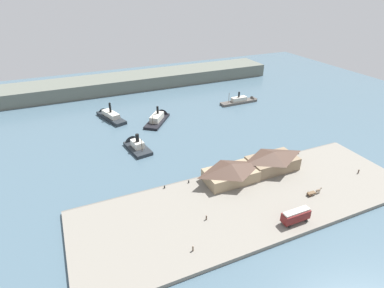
# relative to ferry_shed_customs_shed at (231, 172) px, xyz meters

# --- Properties ---
(ground_plane) EXTENTS (320.00, 320.00, 0.00)m
(ground_plane) POSITION_rel_ferry_shed_customs_shed_xyz_m (0.48, 10.03, -4.58)
(ground_plane) COLOR #476070
(quay_promenade) EXTENTS (110.00, 36.00, 1.20)m
(quay_promenade) POSITION_rel_ferry_shed_customs_shed_xyz_m (0.48, -11.97, -3.98)
(quay_promenade) COLOR gray
(quay_promenade) RESTS_ON ground
(seawall_edge) EXTENTS (110.00, 0.80, 1.00)m
(seawall_edge) POSITION_rel_ferry_shed_customs_shed_xyz_m (0.48, 6.43, -4.08)
(seawall_edge) COLOR #666159
(seawall_edge) RESTS_ON ground
(ferry_shed_customs_shed) EXTENTS (18.11, 10.54, 6.66)m
(ferry_shed_customs_shed) POSITION_rel_ferry_shed_customs_shed_xyz_m (0.00, 0.00, 0.00)
(ferry_shed_customs_shed) COLOR #998466
(ferry_shed_customs_shed) RESTS_ON quay_promenade
(ferry_shed_central_terminal) EXTENTS (18.17, 10.48, 7.02)m
(ferry_shed_central_terminal) POSITION_rel_ferry_shed_customs_shed_xyz_m (17.57, 0.42, 0.18)
(ferry_shed_central_terminal) COLOR #847056
(ferry_shed_central_terminal) RESTS_ON quay_promenade
(street_tram) EXTENTS (8.54, 2.98, 4.12)m
(street_tram) POSITION_rel_ferry_shed_customs_shed_xyz_m (6.34, -25.52, -0.96)
(street_tram) COLOR maroon
(street_tram) RESTS_ON quay_promenade
(horse_cart) EXTENTS (5.66, 1.31, 1.87)m
(horse_cart) POSITION_rel_ferry_shed_customs_shed_xyz_m (20.67, -17.80, -2.45)
(horse_cart) COLOR brown
(horse_cart) RESTS_ON quay_promenade
(pedestrian_near_west_shed) EXTENTS (0.42, 0.42, 1.70)m
(pedestrian_near_west_shed) POSITION_rel_ferry_shed_customs_shed_xyz_m (44.13, -14.71, -2.61)
(pedestrian_near_west_shed) COLOR #4C3D33
(pedestrian_near_west_shed) RESTS_ON quay_promenade
(pedestrian_near_cart) EXTENTS (0.41, 0.41, 1.66)m
(pedestrian_near_cart) POSITION_rel_ferry_shed_customs_shed_xyz_m (-16.35, -14.39, -2.63)
(pedestrian_near_cart) COLOR #4C3D33
(pedestrian_near_cart) RESTS_ON quay_promenade
(pedestrian_at_waters_edge) EXTENTS (0.43, 0.43, 1.75)m
(pedestrian_at_waters_edge) POSITION_rel_ferry_shed_customs_shed_xyz_m (-24.66, -23.47, -2.58)
(pedestrian_at_waters_edge) COLOR #6B5B4C
(pedestrian_at_waters_edge) RESTS_ON quay_promenade
(mooring_post_center_east) EXTENTS (0.44, 0.44, 0.90)m
(mooring_post_center_east) POSITION_rel_ferry_shed_customs_shed_xyz_m (-13.71, 4.54, -2.93)
(mooring_post_center_east) COLOR black
(mooring_post_center_east) RESTS_ON quay_promenade
(mooring_post_center_west) EXTENTS (0.44, 0.44, 0.90)m
(mooring_post_center_west) POSITION_rel_ferry_shed_customs_shed_xyz_m (34.10, 5.01, -2.93)
(mooring_post_center_west) COLOR black
(mooring_post_center_west) RESTS_ON quay_promenade
(mooring_post_east) EXTENTS (0.44, 0.44, 0.90)m
(mooring_post_east) POSITION_rel_ferry_shed_customs_shed_xyz_m (-22.27, 5.00, -2.93)
(mooring_post_east) COLOR black
(mooring_post_east) RESTS_ON quay_promenade
(ferry_approaching_east) EXTENTS (9.11, 17.02, 9.81)m
(ferry_approaching_east) POSITION_rel_ferry_shed_customs_shed_xyz_m (-23.32, 38.61, -3.35)
(ferry_approaching_east) COLOR #23282D
(ferry_approaching_east) RESTS_ON ground
(ferry_near_quay) EXTENTS (12.13, 23.55, 10.53)m
(ferry_near_quay) POSITION_rel_ferry_shed_customs_shed_xyz_m (-27.55, 74.96, -3.14)
(ferry_near_quay) COLOR #23282D
(ferry_near_quay) RESTS_ON ground
(ferry_outer_harbor) EXTENTS (18.11, 20.60, 10.26)m
(ferry_outer_harbor) POSITION_rel_ferry_shed_customs_shed_xyz_m (-4.88, 62.31, -3.34)
(ferry_outer_harbor) COLOR black
(ferry_outer_harbor) RESTS_ON ground
(ferry_moored_east) EXTENTS (24.14, 5.08, 8.57)m
(ferry_moored_east) POSITION_rel_ferry_shed_customs_shed_xyz_m (46.98, 66.54, -3.43)
(ferry_moored_east) COLOR #514C47
(ferry_moored_east) RESTS_ON ground
(far_headland) EXTENTS (180.00, 24.00, 8.00)m
(far_headland) POSITION_rel_ferry_shed_customs_shed_xyz_m (0.48, 120.03, -0.58)
(far_headland) COLOR #60665B
(far_headland) RESTS_ON ground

